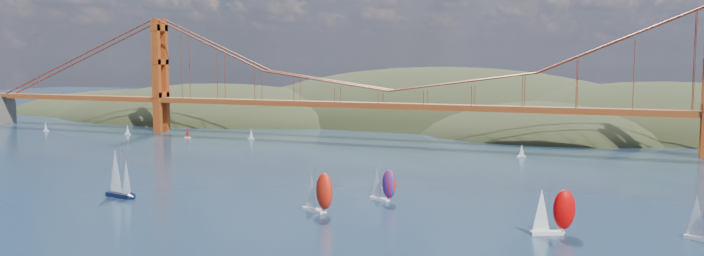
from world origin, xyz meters
name	(u,v)px	position (x,y,z in m)	size (l,w,h in m)	color
ground	(74,249)	(0.00, 0.00, 0.00)	(1200.00, 1200.00, 0.00)	black
headlands	(531,149)	(44.95, 278.29, -12.46)	(725.00, 225.00, 96.00)	black
bridge	(388,67)	(-1.75, 180.00, 32.23)	(552.00, 12.00, 55.00)	brown
sloop_navy	(119,173)	(-25.65, 41.68, 6.11)	(9.27, 5.88, 13.84)	black
racer_0	(317,191)	(28.94, 44.85, 5.12)	(9.65, 6.95, 10.84)	white
racer_1	(552,211)	(81.14, 44.67, 4.90)	(9.22, 6.77, 10.37)	silver
racer_rwb	(383,184)	(38.40, 62.83, 4.36)	(8.24, 5.65, 9.22)	white
distant_boat_0	(46,126)	(-172.54, 157.58, 2.41)	(3.00, 2.00, 4.70)	silver
distant_boat_1	(128,129)	(-125.62, 161.73, 2.41)	(3.00, 2.00, 4.70)	silver
distant_boat_2	(187,133)	(-90.19, 159.83, 2.41)	(3.00, 2.00, 4.70)	silver
distant_boat_3	(251,134)	(-61.21, 166.75, 2.41)	(3.00, 2.00, 4.70)	silver
distant_boat_8	(522,151)	(58.51, 155.07, 2.41)	(3.00, 2.00, 4.70)	silver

